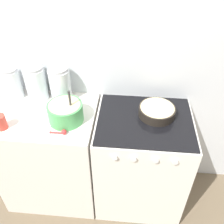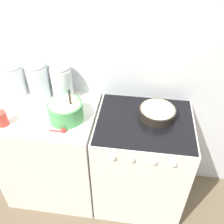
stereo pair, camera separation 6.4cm
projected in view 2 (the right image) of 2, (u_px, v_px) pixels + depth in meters
The scene contains 12 objects.
ground_plane at pixel (93, 218), 2.20m from camera, with size 12.00×12.00×0.00m, color brown.
wall_back at pixel (101, 63), 1.91m from camera, with size 4.56×0.05×2.40m.
countertop_cabinet at pixel (53, 153), 2.17m from camera, with size 0.78×0.59×0.94m.
stove at pixel (140, 163), 2.09m from camera, with size 0.71×0.61×0.94m.
mixing_bowl at pixel (66, 110), 1.76m from camera, with size 0.25×0.25×0.25m.
baking_pan at pixel (157, 112), 1.80m from camera, with size 0.27×0.27×0.07m.
storage_jar_left at pixel (16, 82), 1.98m from camera, with size 0.14×0.14×0.25m.
storage_jar_middle at pixel (39, 83), 1.95m from camera, with size 0.16×0.16×0.28m.
storage_jar_right at pixel (62, 85), 1.93m from camera, with size 0.16×0.16×0.28m.
tin_can at pixel (2, 119), 1.72m from camera, with size 0.08×0.08×0.11m.
recipe_page at pixel (40, 122), 1.77m from camera, with size 0.21×0.31×0.01m.
measuring_spoon at pixel (61, 131), 1.69m from camera, with size 0.12×0.04×0.04m.
Camera 2 is at (0.32, -1.07, 2.12)m, focal length 40.00 mm.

